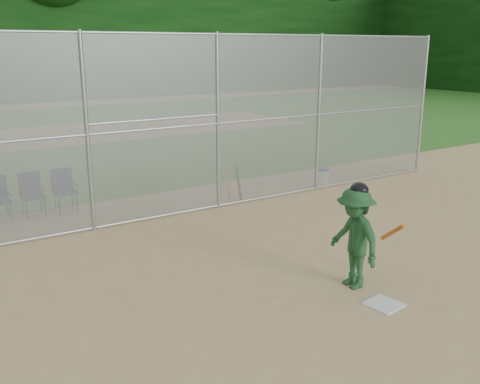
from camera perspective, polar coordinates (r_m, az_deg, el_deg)
ground at (r=8.36m, az=9.46°, el=-11.15°), size 100.00×100.00×0.00m
grass_strip at (r=24.32m, az=-20.20°, el=5.62°), size 100.00×100.00×0.00m
dirt_patch_far at (r=24.32m, az=-20.20°, el=5.63°), size 24.00×24.00×0.00m
backstop_fence at (r=11.78m, az=-6.63°, el=7.26°), size 16.09×0.09×4.00m
treeline at (r=26.06m, az=-22.40°, el=18.17°), size 81.00×60.00×11.00m
home_plate at (r=8.33m, az=15.07°, el=-11.49°), size 0.53×0.53×0.02m
batter_at_plate at (r=8.52m, az=12.13°, el=-4.74°), size 0.95×1.31×1.70m
water_cooler at (r=14.92m, az=8.80°, el=1.67°), size 0.35×0.35×0.45m
spare_bats at (r=13.15m, az=-0.71°, el=0.86°), size 0.36×0.30×0.84m
chair_5 at (r=12.79m, az=-21.24°, el=-0.32°), size 0.54×0.52×0.96m
chair_6 at (r=12.94m, az=-18.17°, el=0.13°), size 0.54×0.52×0.96m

